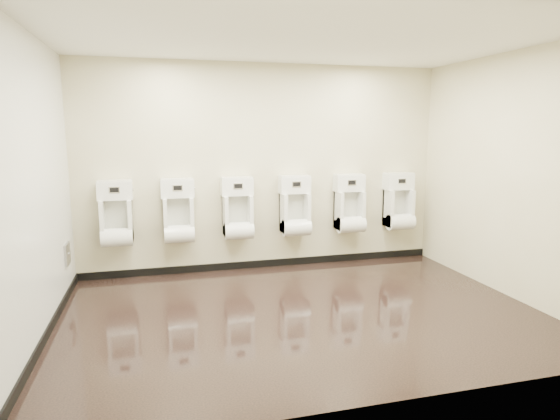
# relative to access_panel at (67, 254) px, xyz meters

# --- Properties ---
(ground) EXTENTS (5.00, 3.50, 0.00)m
(ground) POSITION_rel_access_panel_xyz_m (2.48, -1.20, -0.50)
(ground) COLOR black
(ground) RESTS_ON ground
(ceiling) EXTENTS (5.00, 3.50, 0.00)m
(ceiling) POSITION_rel_access_panel_xyz_m (2.48, -1.20, 2.30)
(ceiling) COLOR silver
(back_wall) EXTENTS (5.00, 0.02, 2.80)m
(back_wall) POSITION_rel_access_panel_xyz_m (2.48, 0.55, 0.90)
(back_wall) COLOR beige
(back_wall) RESTS_ON ground
(front_wall) EXTENTS (5.00, 0.02, 2.80)m
(front_wall) POSITION_rel_access_panel_xyz_m (2.48, -2.95, 0.90)
(front_wall) COLOR beige
(front_wall) RESTS_ON ground
(left_wall) EXTENTS (0.02, 3.50, 2.80)m
(left_wall) POSITION_rel_access_panel_xyz_m (-0.02, -1.20, 0.90)
(left_wall) COLOR beige
(left_wall) RESTS_ON ground
(right_wall) EXTENTS (0.02, 3.50, 2.80)m
(right_wall) POSITION_rel_access_panel_xyz_m (4.98, -1.20, 0.90)
(right_wall) COLOR beige
(right_wall) RESTS_ON ground
(tile_overlay_left) EXTENTS (0.01, 3.50, 2.80)m
(tile_overlay_left) POSITION_rel_access_panel_xyz_m (-0.01, -1.20, 0.90)
(tile_overlay_left) COLOR silver
(tile_overlay_left) RESTS_ON ground
(skirting_back) EXTENTS (5.00, 0.02, 0.10)m
(skirting_back) POSITION_rel_access_panel_xyz_m (2.48, 0.54, -0.45)
(skirting_back) COLOR black
(skirting_back) RESTS_ON ground
(skirting_left) EXTENTS (0.02, 3.50, 0.10)m
(skirting_left) POSITION_rel_access_panel_xyz_m (-0.01, -1.20, -0.45)
(skirting_left) COLOR black
(skirting_left) RESTS_ON ground
(access_panel) EXTENTS (0.04, 0.25, 0.25)m
(access_panel) POSITION_rel_access_panel_xyz_m (0.00, 0.00, 0.00)
(access_panel) COLOR #9E9EA3
(access_panel) RESTS_ON left_wall
(urinal_0) EXTENTS (0.43, 0.33, 0.81)m
(urinal_0) POSITION_rel_access_panel_xyz_m (0.53, 0.41, 0.32)
(urinal_0) COLOR silver
(urinal_0) RESTS_ON back_wall
(urinal_1) EXTENTS (0.43, 0.33, 0.81)m
(urinal_1) POSITION_rel_access_panel_xyz_m (1.29, 0.41, 0.32)
(urinal_1) COLOR silver
(urinal_1) RESTS_ON back_wall
(urinal_2) EXTENTS (0.43, 0.33, 0.81)m
(urinal_2) POSITION_rel_access_panel_xyz_m (2.08, 0.41, 0.32)
(urinal_2) COLOR silver
(urinal_2) RESTS_ON back_wall
(urinal_3) EXTENTS (0.43, 0.33, 0.81)m
(urinal_3) POSITION_rel_access_panel_xyz_m (2.88, 0.41, 0.32)
(urinal_3) COLOR silver
(urinal_3) RESTS_ON back_wall
(urinal_4) EXTENTS (0.43, 0.33, 0.81)m
(urinal_4) POSITION_rel_access_panel_xyz_m (3.69, 0.41, 0.32)
(urinal_4) COLOR silver
(urinal_4) RESTS_ON back_wall
(urinal_5) EXTENTS (0.43, 0.33, 0.81)m
(urinal_5) POSITION_rel_access_panel_xyz_m (4.47, 0.41, 0.32)
(urinal_5) COLOR silver
(urinal_5) RESTS_ON back_wall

